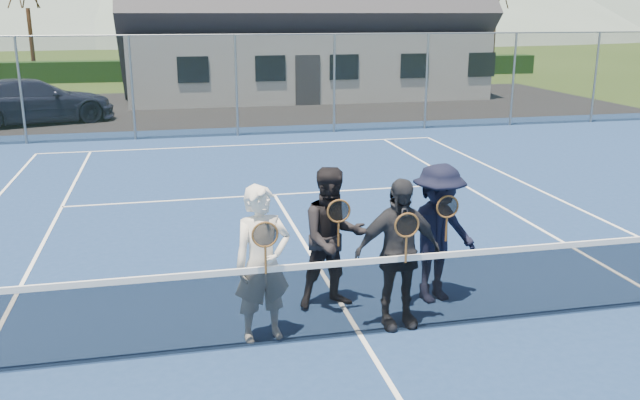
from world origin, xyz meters
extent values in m
plane|color=#2F4719|center=(0.00, 20.00, 0.00)|extent=(220.00, 220.00, 0.00)
cube|color=navy|center=(0.00, 0.00, 0.01)|extent=(30.00, 30.00, 0.02)
cube|color=black|center=(-4.00, 20.00, 0.01)|extent=(40.00, 12.00, 0.01)
cube|color=black|center=(0.00, 32.00, 0.55)|extent=(40.00, 1.20, 1.10)
imported|color=#1C2038|center=(-6.42, 17.44, 0.75)|extent=(5.58, 3.64, 1.50)
cube|color=white|center=(0.00, 11.88, 0.03)|extent=(10.97, 0.06, 0.01)
cube|color=white|center=(0.00, 6.40, 0.03)|extent=(8.23, 0.06, 0.01)
cube|color=white|center=(0.00, 0.00, 0.03)|extent=(0.06, 12.80, 0.01)
cube|color=black|center=(0.00, 0.00, 0.48)|extent=(11.60, 0.02, 0.88)
cube|color=white|center=(0.00, 0.00, 0.93)|extent=(11.60, 0.03, 0.07)
cylinder|color=slate|center=(-6.00, 13.50, 1.50)|extent=(0.07, 0.07, 3.00)
cylinder|color=slate|center=(-3.00, 13.50, 1.50)|extent=(0.07, 0.07, 3.00)
cylinder|color=slate|center=(0.00, 13.50, 1.50)|extent=(0.07, 0.07, 3.00)
cylinder|color=slate|center=(3.00, 13.50, 1.50)|extent=(0.07, 0.07, 3.00)
cylinder|color=slate|center=(6.00, 13.50, 1.50)|extent=(0.07, 0.07, 3.00)
cylinder|color=slate|center=(9.00, 13.50, 1.50)|extent=(0.07, 0.07, 3.00)
cylinder|color=slate|center=(12.00, 13.50, 1.50)|extent=(0.07, 0.07, 3.00)
cube|color=black|center=(0.00, 13.50, 1.50)|extent=(30.00, 0.03, 3.00)
cylinder|color=slate|center=(0.00, 13.50, 3.00)|extent=(30.00, 0.04, 0.04)
cube|color=silver|center=(4.00, 24.00, 1.40)|extent=(15.00, 8.00, 2.80)
cube|color=#2D2D33|center=(3.50, 19.98, 1.00)|extent=(1.00, 0.06, 2.00)
cube|color=black|center=(-1.00, 19.98, 1.50)|extent=(1.20, 0.06, 1.00)
cube|color=black|center=(2.00, 19.98, 1.50)|extent=(1.20, 0.06, 1.00)
cube|color=black|center=(5.00, 19.98, 1.50)|extent=(1.20, 0.06, 1.00)
cube|color=black|center=(8.00, 19.98, 1.50)|extent=(1.20, 0.06, 1.00)
cube|color=black|center=(11.00, 19.98, 1.50)|extent=(1.20, 0.06, 1.00)
cylinder|color=#3C2216|center=(-9.00, 33.00, 1.93)|extent=(0.22, 0.22, 3.85)
cylinder|color=#3C2515|center=(2.00, 33.00, 1.93)|extent=(0.22, 0.22, 3.85)
cylinder|color=#362313|center=(12.00, 33.00, 1.93)|extent=(0.22, 0.22, 3.85)
cylinder|color=#372214|center=(18.00, 33.00, 1.93)|extent=(0.22, 0.22, 3.85)
imported|color=white|center=(-1.09, 0.20, 0.92)|extent=(0.73, 0.55, 1.80)
torus|color=brown|center=(-1.09, -0.07, 1.35)|extent=(0.29, 0.02, 0.29)
cylinder|color=black|center=(-1.09, -0.07, 1.35)|extent=(0.25, 0.00, 0.25)
cylinder|color=brown|center=(-1.09, -0.07, 1.07)|extent=(0.03, 0.03, 0.32)
imported|color=black|center=(-0.11, 0.89, 0.92)|extent=(0.94, 0.76, 1.80)
torus|color=brown|center=(-0.11, 0.62, 1.35)|extent=(0.29, 0.02, 0.29)
cylinder|color=black|center=(-0.11, 0.62, 1.35)|extent=(0.25, 0.00, 0.25)
cylinder|color=brown|center=(-0.11, 0.62, 1.07)|extent=(0.03, 0.03, 0.32)
imported|color=#25252A|center=(0.49, 0.19, 0.92)|extent=(1.07, 0.49, 1.80)
torus|color=brown|center=(0.49, -0.08, 1.35)|extent=(0.29, 0.02, 0.29)
cylinder|color=black|center=(0.49, -0.08, 1.35)|extent=(0.25, 0.00, 0.25)
cylinder|color=brown|center=(0.49, -0.08, 1.07)|extent=(0.03, 0.03, 0.32)
imported|color=black|center=(1.22, 0.78, 0.92)|extent=(1.30, 0.95, 1.80)
torus|color=brown|center=(1.22, 0.51, 1.35)|extent=(0.29, 0.02, 0.29)
cylinder|color=black|center=(1.22, 0.51, 1.35)|extent=(0.25, 0.00, 0.25)
cylinder|color=brown|center=(1.22, 0.51, 1.07)|extent=(0.03, 0.03, 0.32)
camera|label=1|loc=(-2.01, -6.83, 3.62)|focal=38.00mm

